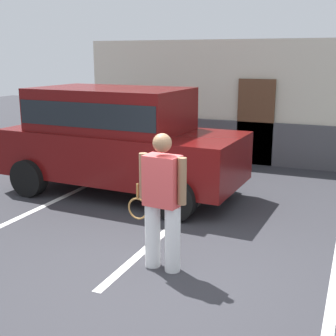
# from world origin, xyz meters

# --- Properties ---
(ground_plane) EXTENTS (40.00, 40.00, 0.00)m
(ground_plane) POSITION_xyz_m (0.00, 0.00, 0.00)
(ground_plane) COLOR #2D2D33
(parking_stripe_0) EXTENTS (0.12, 4.40, 0.01)m
(parking_stripe_0) POSITION_xyz_m (-3.07, 1.50, 0.00)
(parking_stripe_0) COLOR silver
(parking_stripe_0) RESTS_ON ground_plane
(parking_stripe_1) EXTENTS (0.12, 4.40, 0.01)m
(parking_stripe_1) POSITION_xyz_m (-0.56, 1.50, 0.00)
(parking_stripe_1) COLOR silver
(parking_stripe_1) RESTS_ON ground_plane
(house_frontage) EXTENTS (9.80, 0.40, 3.03)m
(house_frontage) POSITION_xyz_m (-0.00, 6.51, 1.42)
(house_frontage) COLOR beige
(house_frontage) RESTS_ON ground_plane
(parked_suv) EXTENTS (4.67, 2.32, 2.05)m
(parked_suv) POSITION_xyz_m (-2.23, 2.88, 1.15)
(parked_suv) COLOR #590C0C
(parked_suv) RESTS_ON ground_plane
(tennis_player_man) EXTENTS (0.90, 0.31, 1.75)m
(tennis_player_man) POSITION_xyz_m (-0.11, 0.17, 0.90)
(tennis_player_man) COLOR white
(tennis_player_man) RESTS_ON ground_plane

